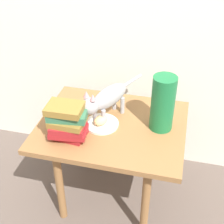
# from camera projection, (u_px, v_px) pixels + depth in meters

# --- Properties ---
(ground_plane) EXTENTS (6.00, 6.00, 0.00)m
(ground_plane) POSITION_uv_depth(u_px,v_px,m) (112.00, 192.00, 2.06)
(ground_plane) COLOR brown
(side_table) EXTENTS (0.79, 0.64, 0.55)m
(side_table) POSITION_uv_depth(u_px,v_px,m) (112.00, 134.00, 1.78)
(side_table) COLOR olive
(side_table) RESTS_ON ground
(plate) EXTENTS (0.18, 0.18, 0.01)m
(plate) POSITION_uv_depth(u_px,v_px,m) (102.00, 124.00, 1.73)
(plate) COLOR silver
(plate) RESTS_ON side_table
(bread_roll) EXTENTS (0.10, 0.10, 0.05)m
(bread_roll) POSITION_uv_depth(u_px,v_px,m) (101.00, 120.00, 1.70)
(bread_roll) COLOR #E0BC7A
(bread_roll) RESTS_ON plate
(cat) EXTENTS (0.25, 0.44, 0.23)m
(cat) POSITION_uv_depth(u_px,v_px,m) (106.00, 99.00, 1.70)
(cat) COLOR #99999E
(cat) RESTS_ON side_table
(book_stack) EXTENTS (0.21, 0.16, 0.19)m
(book_stack) POSITION_uv_depth(u_px,v_px,m) (67.00, 121.00, 1.60)
(book_stack) COLOR maroon
(book_stack) RESTS_ON side_table
(green_vase) EXTENTS (0.12, 0.12, 0.30)m
(green_vase) POSITION_uv_depth(u_px,v_px,m) (163.00, 103.00, 1.63)
(green_vase) COLOR #196B38
(green_vase) RESTS_ON side_table
(candle_jar) EXTENTS (0.07, 0.07, 0.08)m
(candle_jar) POSITION_uv_depth(u_px,v_px,m) (70.00, 113.00, 1.76)
(candle_jar) COLOR silver
(candle_jar) RESTS_ON side_table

